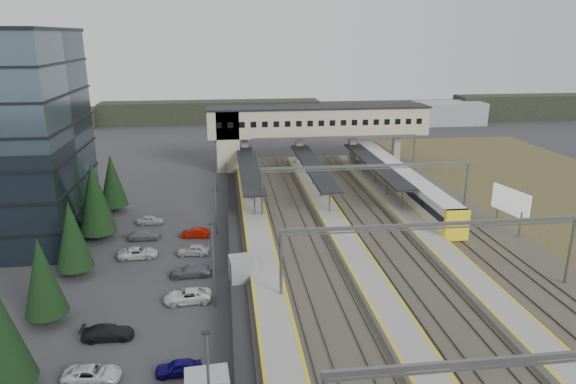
{
  "coord_description": "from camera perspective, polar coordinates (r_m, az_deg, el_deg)",
  "views": [
    {
      "loc": [
        -6.62,
        -49.74,
        23.46
      ],
      "look_at": [
        1.33,
        13.37,
        4.0
      ],
      "focal_mm": 32.0,
      "sensor_mm": 36.0,
      "label": 1
    }
  ],
  "objects": [
    {
      "name": "ground",
      "position": [
        55.39,
        0.37,
        -8.05
      ],
      "size": [
        220.0,
        220.0,
        0.0
      ],
      "primitive_type": "plane",
      "color": "#2B2B2D",
      "rests_on": "ground"
    },
    {
      "name": "conifer_row",
      "position": [
        51.84,
        -24.01,
        -5.6
      ],
      "size": [
        4.42,
        49.82,
        9.5
      ],
      "color": "black",
      "rests_on": "ground"
    },
    {
      "name": "car_park",
      "position": [
        46.77,
        -14.94,
        -12.89
      ],
      "size": [
        10.51,
        44.22,
        1.29
      ],
      "color": "silver",
      "rests_on": "ground"
    },
    {
      "name": "lampposts",
      "position": [
        54.47,
        -8.19,
        -3.72
      ],
      "size": [
        0.5,
        53.25,
        8.07
      ],
      "color": "slate",
      "rests_on": "ground"
    },
    {
      "name": "fence",
      "position": [
        59.17,
        -6.55,
        -5.42
      ],
      "size": [
        0.08,
        90.0,
        2.0
      ],
      "color": "#26282B",
      "rests_on": "ground"
    },
    {
      "name": "relay_cabin_far",
      "position": [
        51.88,
        -5.02,
        -8.45
      ],
      "size": [
        2.91,
        2.53,
        2.43
      ],
      "color": "gray",
      "rests_on": "ground"
    },
    {
      "name": "rail_corridor",
      "position": [
        61.54,
        8.44,
        -5.3
      ],
      "size": [
        34.0,
        90.0,
        0.92
      ],
      "color": "#343128",
      "rests_on": "ground"
    },
    {
      "name": "canopies",
      "position": [
        80.35,
        2.8,
        2.92
      ],
      "size": [
        23.1,
        30.0,
        3.28
      ],
      "color": "black",
      "rests_on": "ground"
    },
    {
      "name": "footbridge",
      "position": [
        94.14,
        1.68,
        7.51
      ],
      "size": [
        40.4,
        6.4,
        11.2
      ],
      "color": "#BCB28D",
      "rests_on": "ground"
    },
    {
      "name": "gantries",
      "position": [
        58.59,
        11.7,
        -0.7
      ],
      "size": [
        28.4,
        62.28,
        7.17
      ],
      "color": "slate",
      "rests_on": "ground"
    },
    {
      "name": "train",
      "position": [
        80.91,
        12.31,
        1.31
      ],
      "size": [
        2.95,
        41.07,
        3.72
      ],
      "color": "silver",
      "rests_on": "ground"
    },
    {
      "name": "billboard",
      "position": [
        69.05,
        23.47,
        -1.1
      ],
      "size": [
        1.47,
        6.2,
        5.42
      ],
      "color": "slate",
      "rests_on": "ground"
    },
    {
      "name": "treeline_far",
      "position": [
        146.68,
        4.92,
        8.91
      ],
      "size": [
        170.0,
        19.0,
        7.0
      ],
      "color": "black",
      "rests_on": "ground"
    }
  ]
}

